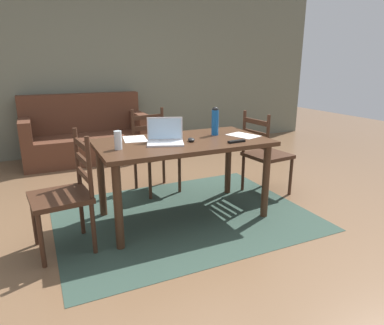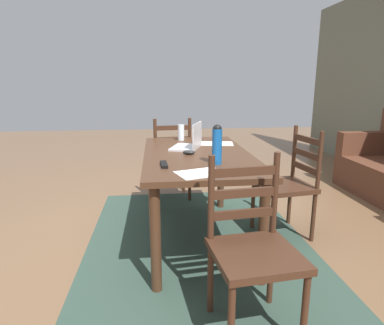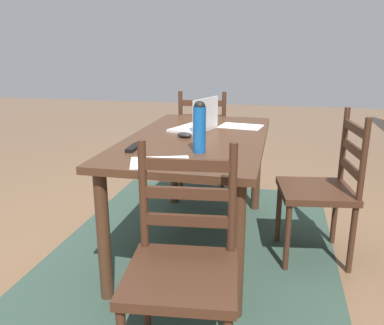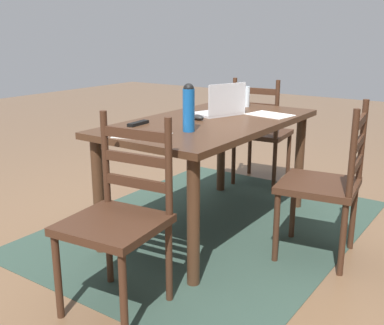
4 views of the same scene
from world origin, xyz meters
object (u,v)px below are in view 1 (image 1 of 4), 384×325
(tv_remote, at_px, (237,141))
(chair_right_far, at_px, (265,155))
(dining_table, at_px, (183,151))
(drinking_glass, at_px, (118,140))
(chair_far_head, at_px, (155,152))
(computer_mouse, at_px, (191,140))
(water_bottle, at_px, (215,121))
(laptop, at_px, (165,137))
(couch, at_px, (86,137))
(chair_left_near, at_px, (65,195))

(tv_remote, bearing_deg, chair_right_far, -59.24)
(dining_table, relative_size, drinking_glass, 10.16)
(dining_table, distance_m, drinking_glass, 0.65)
(chair_far_head, relative_size, computer_mouse, 9.50)
(chair_far_head, bearing_deg, computer_mouse, -86.10)
(computer_mouse, bearing_deg, chair_far_head, 106.50)
(drinking_glass, height_order, computer_mouse, drinking_glass)
(drinking_glass, bearing_deg, water_bottle, 9.84)
(laptop, bearing_deg, water_bottle, 12.37)
(couch, bearing_deg, chair_right_far, -55.24)
(computer_mouse, bearing_deg, laptop, -176.49)
(drinking_glass, xyz_separation_m, tv_remote, (1.03, -0.20, -0.07))
(chair_left_near, distance_m, tv_remote, 1.53)
(laptop, relative_size, computer_mouse, 3.76)
(chair_far_head, bearing_deg, couch, 107.51)
(chair_left_near, xyz_separation_m, water_bottle, (1.47, 0.26, 0.45))
(laptop, bearing_deg, computer_mouse, -9.10)
(chair_right_far, distance_m, laptop, 1.34)
(couch, relative_size, laptop, 4.79)
(chair_right_far, height_order, computer_mouse, chair_right_far)
(chair_left_near, bearing_deg, water_bottle, 10.06)
(drinking_glass, relative_size, computer_mouse, 1.56)
(chair_far_head, height_order, tv_remote, chair_far_head)
(chair_left_near, distance_m, laptop, 0.98)
(tv_remote, bearing_deg, drinking_glass, 76.12)
(chair_left_near, height_order, tv_remote, chair_left_near)
(dining_table, bearing_deg, drinking_glass, -172.47)
(chair_right_far, xyz_separation_m, couch, (-1.63, 2.35, -0.11))
(computer_mouse, height_order, tv_remote, computer_mouse)
(chair_right_far, relative_size, computer_mouse, 9.50)
(water_bottle, relative_size, drinking_glass, 1.80)
(couch, height_order, tv_remote, couch)
(laptop, height_order, water_bottle, water_bottle)
(drinking_glass, relative_size, tv_remote, 0.92)
(chair_right_far, relative_size, couch, 0.53)
(water_bottle, xyz_separation_m, computer_mouse, (-0.34, -0.17, -0.13))
(water_bottle, bearing_deg, dining_table, -166.54)
(laptop, bearing_deg, couch, 98.05)
(couch, xyz_separation_m, computer_mouse, (0.60, -2.59, 0.43))
(laptop, xyz_separation_m, water_bottle, (0.58, 0.13, 0.09))
(chair_far_head, bearing_deg, laptop, -102.22)
(chair_left_near, relative_size, laptop, 2.53)
(dining_table, xyz_separation_m, chair_right_far, (1.08, 0.17, -0.20))
(couch, height_order, laptop, couch)
(chair_right_far, xyz_separation_m, chair_left_near, (-2.17, -0.34, 0.00))
(drinking_glass, bearing_deg, computer_mouse, 0.92)
(couch, xyz_separation_m, drinking_glass, (-0.08, -2.60, 0.49))
(dining_table, xyz_separation_m, couch, (-0.55, 2.52, -0.31))
(couch, relative_size, computer_mouse, 18.00)
(chair_right_far, bearing_deg, water_bottle, -173.88)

